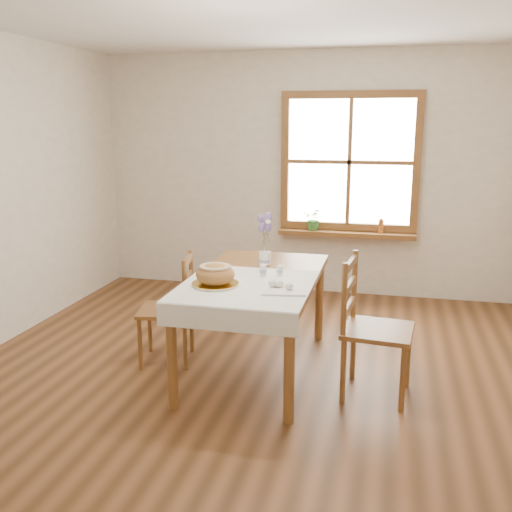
{
  "coord_description": "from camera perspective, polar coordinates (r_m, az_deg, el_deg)",
  "views": [
    {
      "loc": [
        0.96,
        -3.69,
        1.88
      ],
      "look_at": [
        0.0,
        0.3,
        0.9
      ],
      "focal_mm": 40.0,
      "sensor_mm": 36.0,
      "label": 1
    }
  ],
  "objects": [
    {
      "name": "table_linen",
      "position": [
        3.97,
        -1.02,
        -3.02
      ],
      "size": [
        0.91,
        0.99,
        0.01
      ],
      "primitive_type": "cube",
      "color": "silver",
      "rests_on": "dining_table"
    },
    {
      "name": "room_walls",
      "position": [
        3.82,
        -1.07,
        10.83
      ],
      "size": [
        4.6,
        5.1,
        2.65
      ],
      "color": "silver",
      "rests_on": "ground"
    },
    {
      "name": "salt_shaker",
      "position": [
        4.18,
        0.71,
        -1.42
      ],
      "size": [
        0.06,
        0.06,
        0.1
      ],
      "primitive_type": "cylinder",
      "rotation": [
        0.0,
        0.0,
        0.17
      ],
      "color": "white",
      "rests_on": "table_linen"
    },
    {
      "name": "ground",
      "position": [
        4.25,
        -0.97,
        -12.82
      ],
      "size": [
        5.0,
        5.0,
        0.0
      ],
      "primitive_type": "plane",
      "color": "brown",
      "rests_on": "ground"
    },
    {
      "name": "eggs",
      "position": [
        3.84,
        2.79,
        -2.95
      ],
      "size": [
        0.26,
        0.24,
        0.05
      ],
      "primitive_type": null,
      "rotation": [
        0.0,
        0.0,
        0.16
      ],
      "color": "silver",
      "rests_on": "egg_napkin"
    },
    {
      "name": "pepper_shaker",
      "position": [
        4.21,
        2.39,
        -1.42
      ],
      "size": [
        0.05,
        0.05,
        0.08
      ],
      "primitive_type": "cylinder",
      "rotation": [
        0.0,
        0.0,
        -0.09
      ],
      "color": "white",
      "rests_on": "table_linen"
    },
    {
      "name": "window_sill",
      "position": [
        6.22,
        9.02,
        2.22
      ],
      "size": [
        1.46,
        0.2,
        0.05
      ],
      "color": "brown",
      "rests_on": "ground"
    },
    {
      "name": "bread_loaf",
      "position": [
        3.96,
        -4.1,
        -1.66
      ],
      "size": [
        0.27,
        0.27,
        0.15
      ],
      "primitive_type": "ellipsoid",
      "color": "#A06F38",
      "rests_on": "bread_plate"
    },
    {
      "name": "egg_napkin",
      "position": [
        3.85,
        2.79,
        -3.41
      ],
      "size": [
        0.33,
        0.29,
        0.01
      ],
      "primitive_type": "cube",
      "rotation": [
        0.0,
        0.0,
        0.16
      ],
      "color": "silver",
      "rests_on": "table_linen"
    },
    {
      "name": "window",
      "position": [
        6.19,
        9.33,
        9.25
      ],
      "size": [
        1.46,
        0.08,
        1.46
      ],
      "color": "brown",
      "rests_on": "ground"
    },
    {
      "name": "dining_table",
      "position": [
        4.28,
        0.0,
        -3.06
      ],
      "size": [
        0.9,
        1.6,
        0.75
      ],
      "color": "brown",
      "rests_on": "ground"
    },
    {
      "name": "chair_left",
      "position": [
        4.57,
        -9.02,
        -5.2
      ],
      "size": [
        0.5,
        0.48,
        0.87
      ],
      "primitive_type": null,
      "rotation": [
        0.0,
        0.0,
        -1.37
      ],
      "color": "brown",
      "rests_on": "ground"
    },
    {
      "name": "bread_plate",
      "position": [
        3.98,
        -4.08,
        -2.82
      ],
      "size": [
        0.38,
        0.38,
        0.02
      ],
      "primitive_type": "cylinder",
      "rotation": [
        0.0,
        0.0,
        0.23
      ],
      "color": "white",
      "rests_on": "table_linen"
    },
    {
      "name": "amber_bottle",
      "position": [
        6.19,
        12.39,
        2.98
      ],
      "size": [
        0.07,
        0.07,
        0.16
      ],
      "primitive_type": "cylinder",
      "rotation": [
        0.0,
        0.0,
        0.34
      ],
      "color": "#B25E20",
      "rests_on": "window_sill"
    },
    {
      "name": "lavender_bouquet",
      "position": [
        4.5,
        0.89,
        2.29
      ],
      "size": [
        0.17,
        0.17,
        0.31
      ],
      "primitive_type": null,
      "color": "#63508E",
      "rests_on": "flower_vase"
    },
    {
      "name": "flower_vase",
      "position": [
        4.54,
        0.88,
        -0.31
      ],
      "size": [
        0.12,
        0.12,
        0.1
      ],
      "primitive_type": "cylinder",
      "rotation": [
        0.0,
        0.0,
        -0.34
      ],
      "color": "white",
      "rests_on": "dining_table"
    },
    {
      "name": "chair_right",
      "position": [
        4.02,
        12.13,
        -7.08
      ],
      "size": [
        0.52,
        0.5,
        0.98
      ],
      "primitive_type": null,
      "rotation": [
        0.0,
        0.0,
        1.47
      ],
      "color": "brown",
      "rests_on": "ground"
    },
    {
      "name": "potted_plant",
      "position": [
        6.24,
        5.83,
        3.45
      ],
      "size": [
        0.28,
        0.3,
        0.19
      ],
      "primitive_type": "imported",
      "rotation": [
        0.0,
        0.0,
        -0.31
      ],
      "color": "#377C31",
      "rests_on": "window_sill"
    }
  ]
}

